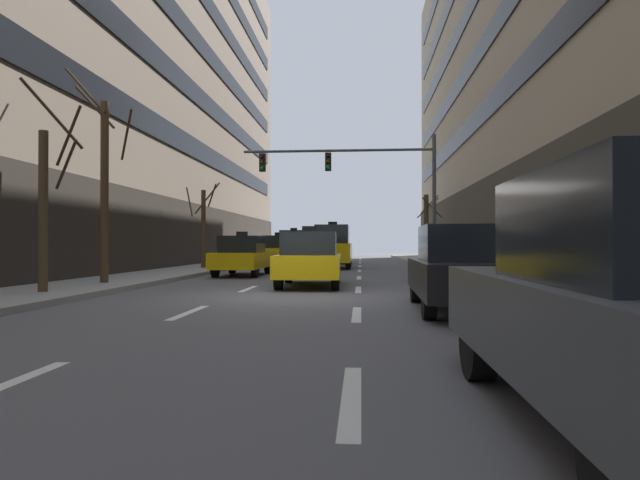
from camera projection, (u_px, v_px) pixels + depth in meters
name	position (u px, v px, depth m)	size (l,w,h in m)	color
ground_plane	(293.00, 297.00, 12.33)	(120.00, 120.00, 0.00)	#515156
sidewalk_left	(48.00, 292.00, 12.80)	(3.01, 80.00, 0.14)	gray
sidewalk_right	(558.00, 296.00, 11.85)	(3.01, 80.00, 0.14)	gray
lane_stripe_l1_s3	(189.00, 312.00, 9.45)	(0.16, 2.00, 0.01)	silver
lane_stripe_l1_s4	(248.00, 289.00, 14.44)	(0.16, 2.00, 0.01)	silver
lane_stripe_l1_s5	(277.00, 277.00, 19.42)	(0.16, 2.00, 0.01)	silver
lane_stripe_l1_s6	(294.00, 270.00, 24.41)	(0.16, 2.00, 0.01)	silver
lane_stripe_l1_s7	(306.00, 266.00, 29.39)	(0.16, 2.00, 0.01)	silver
lane_stripe_l1_s8	(314.00, 263.00, 34.38)	(0.16, 2.00, 0.01)	silver
lane_stripe_l1_s9	(320.00, 260.00, 39.36)	(0.16, 2.00, 0.01)	silver
lane_stripe_l1_s10	(324.00, 259.00, 44.34)	(0.16, 2.00, 0.01)	silver
lane_stripe_l2_s2	(351.00, 397.00, 4.23)	(0.16, 2.00, 0.01)	silver
lane_stripe_l2_s3	(357.00, 314.00, 9.22)	(0.16, 2.00, 0.01)	silver
lane_stripe_l2_s4	(358.00, 289.00, 14.20)	(0.16, 2.00, 0.01)	silver
lane_stripe_l2_s5	(359.00, 278.00, 19.19)	(0.16, 2.00, 0.01)	silver
lane_stripe_l2_s6	(360.00, 271.00, 24.17)	(0.16, 2.00, 0.01)	silver
lane_stripe_l2_s7	(360.00, 266.00, 29.15)	(0.16, 2.00, 0.01)	silver
lane_stripe_l2_s8	(360.00, 263.00, 34.14)	(0.16, 2.00, 0.01)	silver
lane_stripe_l2_s9	(360.00, 260.00, 39.12)	(0.16, 2.00, 0.01)	silver
lane_stripe_l2_s10	(360.00, 259.00, 44.11)	(0.16, 2.00, 0.01)	silver
taxi_driving_0	(279.00, 251.00, 30.16)	(1.98, 4.59, 1.90)	black
taxi_driving_1	(310.00, 260.00, 15.37)	(1.90, 4.28, 1.76)	black
taxi_driving_2	(333.00, 247.00, 26.83)	(1.90, 4.53, 2.38)	black
taxi_driving_3	(243.00, 256.00, 20.55)	(1.75, 4.15, 1.72)	black
car_driving_4	(335.00, 250.00, 33.23)	(1.99, 4.61, 1.72)	black
taxi_driving_5	(294.00, 246.00, 36.88)	(1.92, 4.52, 2.36)	black
car_parked_1	(464.00, 269.00, 9.70)	(1.84, 4.24, 1.58)	black
traffic_signal_0	(365.00, 175.00, 24.30)	(8.95, 0.35, 6.14)	#4C4C51
street_tree_0	(203.00, 225.00, 24.42)	(1.57, 1.57, 4.04)	#4C3823
street_tree_1	(104.00, 185.00, 14.97)	(1.82, 1.83, 6.03)	#4C3823
street_tree_2	(427.00, 226.00, 33.56)	(1.45, 1.84, 5.02)	#4C3823
street_tree_3	(46.00, 201.00, 12.12)	(1.15, 1.80, 4.68)	#4C3823
pedestrian_0	(455.00, 248.00, 26.37)	(0.30, 0.51, 1.56)	#383D59
pedestrian_1	(515.00, 252.00, 13.85)	(0.30, 0.50, 1.55)	brown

